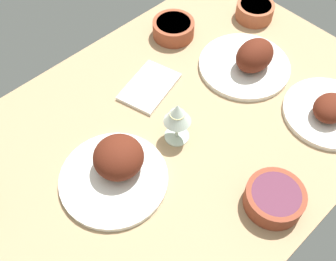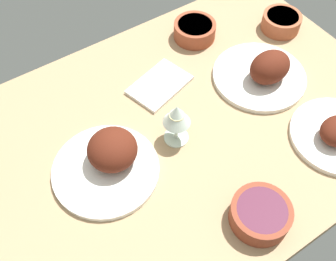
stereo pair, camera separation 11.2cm
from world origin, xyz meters
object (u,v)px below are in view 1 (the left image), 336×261
at_px(plate_far_side, 329,111).
at_px(bowl_onions, 274,198).
at_px(bowl_sauce, 173,28).
at_px(bowl_cream, 255,10).
at_px(folded_napkin, 149,87).
at_px(wine_glass, 177,115).
at_px(plate_center_main, 116,167).
at_px(plate_near_viewer, 249,61).

bearing_deg(plate_far_side, bowl_onions, 10.44).
distance_m(bowl_sauce, bowl_cream, 0.30).
bearing_deg(folded_napkin, wine_glass, 70.56).
bearing_deg(bowl_onions, bowl_sauce, -112.32).
bearing_deg(plate_far_side, plate_center_main, -25.52).
height_order(plate_center_main, bowl_cream, plate_center_main).
bearing_deg(bowl_cream, bowl_sauce, -25.32).
distance_m(plate_near_viewer, wine_glass, 0.36).
bearing_deg(folded_napkin, plate_center_main, 32.44).
distance_m(plate_far_side, plate_near_viewer, 0.29).
bearing_deg(plate_far_side, plate_near_viewer, -85.76).
xyz_separation_m(bowl_onions, bowl_sauce, (-0.26, -0.63, 0.00)).
height_order(plate_near_viewer, bowl_sauce, plate_near_viewer).
bearing_deg(bowl_onions, plate_near_viewer, -132.51).
xyz_separation_m(plate_far_side, bowl_sauce, (0.08, -0.57, 0.01)).
bearing_deg(bowl_sauce, bowl_cream, 154.68).
bearing_deg(plate_center_main, plate_far_side, 154.48).
height_order(plate_center_main, folded_napkin, plate_center_main).
relative_size(bowl_sauce, bowl_cream, 1.07).
height_order(plate_center_main, plate_far_side, plate_center_main).
distance_m(plate_far_side, folded_napkin, 0.54).
bearing_deg(folded_napkin, bowl_onions, 86.02).
bearing_deg(plate_center_main, bowl_onions, 124.41).
bearing_deg(plate_far_side, folded_napkin, -55.23).
bearing_deg(wine_glass, bowl_cream, -161.94).
distance_m(bowl_onions, folded_napkin, 0.51).
bearing_deg(plate_center_main, wine_glass, 173.91).
height_order(plate_near_viewer, bowl_onions, plate_near_viewer).
xyz_separation_m(plate_center_main, wine_glass, (-0.20, 0.02, 0.06)).
xyz_separation_m(plate_near_viewer, bowl_cream, (-0.21, -0.15, -0.00)).
xyz_separation_m(wine_glass, folded_napkin, (-0.07, -0.19, -0.09)).
bearing_deg(bowl_cream, bowl_onions, 43.10).
relative_size(plate_center_main, plate_near_viewer, 0.98).
height_order(plate_near_viewer, bowl_cream, plate_near_viewer).
distance_m(plate_near_viewer, bowl_cream, 0.26).
relative_size(plate_near_viewer, wine_glass, 2.08).
distance_m(plate_center_main, plate_near_viewer, 0.55).
relative_size(plate_center_main, folded_napkin, 1.54).
xyz_separation_m(plate_near_viewer, bowl_sauce, (0.06, -0.28, -0.00)).
distance_m(plate_center_main, plate_far_side, 0.63).
height_order(bowl_sauce, folded_napkin, bowl_sauce).
bearing_deg(bowl_onions, plate_center_main, -55.59).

